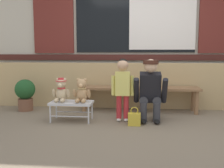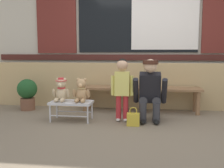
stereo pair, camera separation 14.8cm
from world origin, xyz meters
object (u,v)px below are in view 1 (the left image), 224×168
at_px(handbag_on_ground, 134,119).
at_px(potted_plant, 25,93).
at_px(teddy_bear_plain, 82,91).
at_px(child_standing, 123,83).
at_px(teddy_bear_with_hat, 61,90).
at_px(adult_crouching, 151,90).
at_px(wooden_bench_long, 139,91).
at_px(small_display_bench, 72,104).

height_order(handbag_on_ground, potted_plant, potted_plant).
bearing_deg(teddy_bear_plain, child_standing, 6.36).
distance_m(teddy_bear_with_hat, child_standing, 0.95).
bearing_deg(adult_crouching, handbag_on_ground, -129.72).
height_order(wooden_bench_long, small_display_bench, wooden_bench_long).
distance_m(teddy_bear_plain, handbag_on_ground, 0.90).
relative_size(child_standing, adult_crouching, 1.01).
relative_size(adult_crouching, handbag_on_ground, 3.49).
xyz_separation_m(teddy_bear_with_hat, adult_crouching, (1.37, 0.13, 0.01)).
distance_m(wooden_bench_long, handbag_on_ground, 0.97).
bearing_deg(adult_crouching, wooden_bench_long, 105.29).
relative_size(wooden_bench_long, teddy_bear_with_hat, 5.78).
xyz_separation_m(child_standing, potted_plant, (-1.80, 0.56, -0.27)).
bearing_deg(handbag_on_ground, teddy_bear_with_hat, 171.69).
relative_size(teddy_bear_with_hat, child_standing, 0.38).
bearing_deg(teddy_bear_plain, teddy_bear_with_hat, 179.87).
distance_m(small_display_bench, adult_crouching, 1.23).
height_order(small_display_bench, teddy_bear_with_hat, teddy_bear_with_hat).
bearing_deg(handbag_on_ground, teddy_bear_plain, 168.50).
xyz_separation_m(teddy_bear_plain, child_standing, (0.62, 0.07, 0.13)).
xyz_separation_m(small_display_bench, teddy_bear_plain, (0.16, 0.00, 0.20)).
bearing_deg(child_standing, teddy_bear_plain, -173.64).
height_order(wooden_bench_long, teddy_bear_plain, teddy_bear_plain).
distance_m(small_display_bench, teddy_bear_with_hat, 0.26).
bearing_deg(wooden_bench_long, adult_crouching, -74.71).
distance_m(handbag_on_ground, potted_plant, 2.14).
xyz_separation_m(teddy_bear_with_hat, teddy_bear_plain, (0.32, -0.00, -0.01)).
relative_size(wooden_bench_long, small_display_bench, 3.28).
bearing_deg(teddy_bear_with_hat, wooden_bench_long, 32.46).
bearing_deg(potted_plant, adult_crouching, -12.60).
relative_size(child_standing, potted_plant, 1.68).
bearing_deg(child_standing, wooden_bench_long, 69.78).
distance_m(adult_crouching, handbag_on_ground, 0.54).
bearing_deg(wooden_bench_long, handbag_on_ground, -94.36).
height_order(wooden_bench_long, handbag_on_ground, wooden_bench_long).
distance_m(small_display_bench, handbag_on_ground, 0.99).
distance_m(teddy_bear_plain, adult_crouching, 1.05).
bearing_deg(potted_plant, teddy_bear_plain, -27.99).
distance_m(small_display_bench, potted_plant, 1.20).
height_order(child_standing, adult_crouching, child_standing).
relative_size(teddy_bear_plain, handbag_on_ground, 1.34).
xyz_separation_m(teddy_bear_with_hat, child_standing, (0.94, 0.07, 0.12)).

